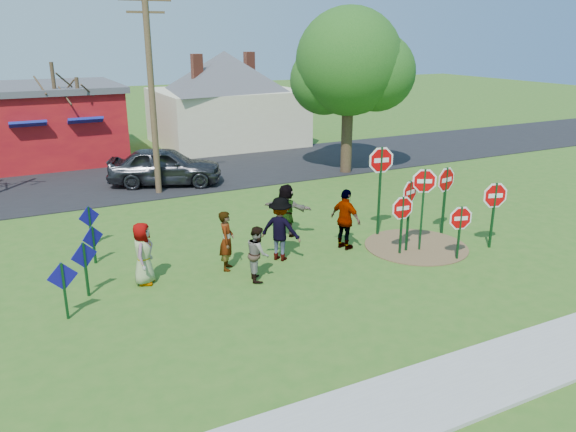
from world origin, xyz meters
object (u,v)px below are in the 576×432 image
(stop_sign_b, at_px, (381,169))
(person_a, at_px, (143,253))
(stop_sign_a, at_px, (402,213))
(suv, at_px, (165,166))
(leafy_tree, at_px, (351,67))
(stop_sign_c, at_px, (424,191))
(person_b, at_px, (227,241))
(utility_pole, at_px, (151,89))
(stop_sign_d, at_px, (446,184))

(stop_sign_b, bearing_deg, person_a, -167.52)
(stop_sign_b, bearing_deg, stop_sign_a, -92.85)
(suv, bearing_deg, leafy_tree, -78.23)
(stop_sign_a, relative_size, stop_sign_c, 0.72)
(person_b, xyz_separation_m, leafy_tree, (9.40, 8.32, 4.03))
(person_b, height_order, utility_pole, utility_pole)
(stop_sign_b, xyz_separation_m, stop_sign_d, (2.00, -0.85, -0.56))
(leafy_tree, bearing_deg, utility_pole, 177.38)
(stop_sign_b, relative_size, person_a, 1.82)
(stop_sign_c, xyz_separation_m, person_b, (-5.79, 1.33, -1.04))
(stop_sign_c, bearing_deg, leafy_tree, 97.72)
(suv, bearing_deg, utility_pole, 174.01)
(utility_pole, distance_m, leafy_tree, 9.12)
(stop_sign_b, height_order, stop_sign_c, stop_sign_b)
(stop_sign_c, xyz_separation_m, suv, (-4.86, 11.22, -1.04))
(stop_sign_d, bearing_deg, person_a, 165.42)
(stop_sign_a, relative_size, person_b, 1.13)
(stop_sign_b, distance_m, suv, 10.61)
(suv, distance_m, utility_pole, 3.66)
(stop_sign_a, height_order, stop_sign_c, stop_sign_c)
(stop_sign_b, bearing_deg, person_b, -165.50)
(person_b, xyz_separation_m, suv, (0.94, 9.89, 0.01))
(stop_sign_d, bearing_deg, stop_sign_c, -163.58)
(stop_sign_c, relative_size, suv, 0.56)
(stop_sign_c, distance_m, stop_sign_d, 1.89)
(stop_sign_c, bearing_deg, stop_sign_b, 129.17)
(stop_sign_b, xyz_separation_m, leafy_tree, (3.94, 7.92, 2.63))
(stop_sign_b, height_order, person_b, stop_sign_b)
(stop_sign_a, height_order, leafy_tree, leafy_tree)
(suv, bearing_deg, person_a, -176.02)
(stop_sign_c, relative_size, leafy_tree, 0.36)
(person_a, bearing_deg, utility_pole, 9.36)
(suv, height_order, utility_pole, utility_pole)
(person_a, height_order, leafy_tree, leafy_tree)
(stop_sign_c, xyz_separation_m, person_a, (-8.10, 1.44, -1.05))
(stop_sign_a, height_order, suv, stop_sign_a)
(stop_sign_b, distance_m, stop_sign_c, 1.79)
(stop_sign_a, relative_size, person_a, 1.14)
(stop_sign_a, distance_m, utility_pole, 11.50)
(stop_sign_a, height_order, utility_pole, utility_pole)
(person_b, relative_size, utility_pole, 0.21)
(stop_sign_d, height_order, leafy_tree, leafy_tree)
(utility_pole, bearing_deg, stop_sign_d, -52.15)
(person_a, relative_size, person_b, 0.99)
(person_a, bearing_deg, person_b, -66.41)
(stop_sign_a, distance_m, stop_sign_c, 0.94)
(stop_sign_a, bearing_deg, person_a, 174.47)
(stop_sign_d, height_order, person_b, stop_sign_d)
(stop_sign_b, bearing_deg, stop_sign_d, -12.83)
(stop_sign_d, bearing_deg, stop_sign_b, 145.55)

